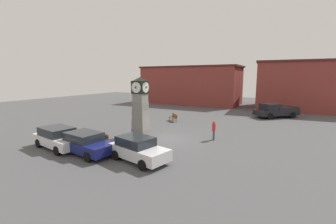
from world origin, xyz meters
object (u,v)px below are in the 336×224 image
(clock_tower, at_px, (140,108))
(bollard_far_row, at_px, (126,141))
(pickup_truck, at_px, (276,110))
(bench, at_px, (173,117))
(car_by_building, at_px, (138,149))
(car_navy_sedan, at_px, (59,138))
(pedestrian_by_cars, at_px, (214,129))
(bollard_mid_row, at_px, (107,140))
(pedestrian_near_bench, at_px, (139,103))
(car_near_tower, at_px, (86,143))
(bollard_near_tower, at_px, (90,139))

(clock_tower, xyz_separation_m, bollard_far_row, (0.86, -3.15, -2.07))
(clock_tower, height_order, pickup_truck, clock_tower)
(bench, bearing_deg, bollard_far_row, -82.39)
(car_by_building, xyz_separation_m, bench, (-3.77, 12.46, -0.25))
(clock_tower, height_order, car_navy_sedan, clock_tower)
(bench, distance_m, pedestrian_by_cars, 8.67)
(clock_tower, relative_size, bollard_mid_row, 5.64)
(pedestrian_near_bench, relative_size, pedestrian_by_cars, 1.01)
(car_near_tower, relative_size, car_by_building, 1.05)
(bollard_near_tower, bearing_deg, bollard_mid_row, 15.10)
(car_by_building, xyz_separation_m, pedestrian_by_cars, (2.83, 6.85, 0.17))
(bollard_far_row, relative_size, bench, 0.63)
(bollard_mid_row, bearing_deg, car_by_building, -20.16)
(car_navy_sedan, xyz_separation_m, pedestrian_near_bench, (-6.61, 19.69, 0.18))
(car_near_tower, xyz_separation_m, pedestrian_near_bench, (-9.43, 19.65, 0.21))
(pickup_truck, bearing_deg, pedestrian_near_bench, -174.67)
(bollard_far_row, height_order, bench, bollard_far_row)
(bollard_far_row, height_order, car_near_tower, car_near_tower)
(bollard_mid_row, bearing_deg, car_near_tower, -90.01)
(bollard_far_row, distance_m, pedestrian_by_cars, 7.28)
(bench, bearing_deg, car_navy_sedan, -102.90)
(bollard_mid_row, distance_m, pickup_truck, 22.34)
(clock_tower, height_order, car_near_tower, clock_tower)
(car_near_tower, relative_size, pedestrian_near_bench, 2.69)
(pickup_truck, height_order, pedestrian_near_bench, pickup_truck)
(bollard_mid_row, height_order, pedestrian_near_bench, pedestrian_near_bench)
(bollard_mid_row, distance_m, bench, 11.01)
(bollard_near_tower, bearing_deg, pedestrian_near_bench, 113.94)
(car_by_building, height_order, pedestrian_near_bench, pedestrian_near_bench)
(clock_tower, relative_size, pedestrian_near_bench, 3.11)
(pickup_truck, distance_m, pedestrian_near_bench, 20.37)
(bollard_mid_row, xyz_separation_m, car_by_building, (3.94, -1.45, 0.31))
(car_near_tower, xyz_separation_m, pickup_truck, (10.84, 21.54, 0.18))
(car_by_building, distance_m, bench, 13.02)
(bollard_near_tower, xyz_separation_m, bollard_far_row, (3.04, 0.69, 0.03))
(bollard_mid_row, distance_m, car_by_building, 4.21)
(pedestrian_near_bench, bearing_deg, bollard_far_row, -57.50)
(clock_tower, bearing_deg, bollard_near_tower, -119.59)
(bench, bearing_deg, pedestrian_near_bench, 145.45)
(clock_tower, relative_size, bollard_near_tower, 5.78)
(pickup_truck, xyz_separation_m, pedestrian_by_cars, (-4.07, -14.12, 0.01))
(bollard_mid_row, bearing_deg, bench, 89.10)
(bench, height_order, pedestrian_near_bench, pedestrian_near_bench)
(bollard_near_tower, bearing_deg, car_navy_sedan, -129.64)
(clock_tower, xyz_separation_m, pedestrian_by_cars, (6.03, 1.95, -1.61))
(clock_tower, height_order, bollard_near_tower, clock_tower)
(bollard_near_tower, distance_m, pedestrian_near_bench, 19.72)
(clock_tower, xyz_separation_m, car_navy_sedan, (-3.56, -5.51, -1.78))
(bench, xyz_separation_m, pedestrian_near_bench, (-9.61, 6.62, 0.44))
(car_by_building, relative_size, pedestrian_by_cars, 2.60)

